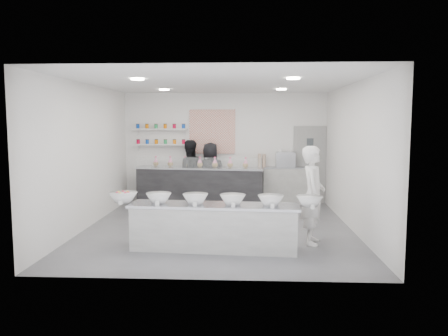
% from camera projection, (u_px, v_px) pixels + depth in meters
% --- Properties ---
extents(floor, '(6.00, 6.00, 0.00)m').
position_uv_depth(floor, '(218.00, 228.00, 9.12)').
color(floor, '#515156').
rests_on(floor, ground).
extents(ceiling, '(6.00, 6.00, 0.00)m').
position_uv_depth(ceiling, '(218.00, 83.00, 8.81)').
color(ceiling, white).
rests_on(ceiling, floor).
extents(back_wall, '(5.50, 0.00, 5.50)m').
position_uv_depth(back_wall, '(225.00, 148.00, 11.94)').
color(back_wall, white).
rests_on(back_wall, floor).
extents(left_wall, '(0.00, 6.00, 6.00)m').
position_uv_depth(left_wall, '(87.00, 156.00, 9.10)').
color(left_wall, white).
rests_on(left_wall, floor).
extents(right_wall, '(0.00, 6.00, 6.00)m').
position_uv_depth(right_wall, '(354.00, 157.00, 8.83)').
color(right_wall, white).
rests_on(right_wall, floor).
extents(back_door, '(0.88, 0.04, 2.10)m').
position_uv_depth(back_door, '(309.00, 165.00, 11.85)').
color(back_door, gray).
rests_on(back_door, floor).
extents(pattern_panel, '(1.25, 0.03, 1.20)m').
position_uv_depth(pattern_panel, '(212.00, 132.00, 11.89)').
color(pattern_panel, '#D15C43').
rests_on(pattern_panel, back_wall).
extents(jar_shelf_lower, '(1.45, 0.22, 0.04)m').
position_uv_depth(jar_shelf_lower, '(161.00, 144.00, 11.92)').
color(jar_shelf_lower, silver).
rests_on(jar_shelf_lower, back_wall).
extents(jar_shelf_upper, '(1.45, 0.22, 0.04)m').
position_uv_depth(jar_shelf_upper, '(161.00, 129.00, 11.88)').
color(jar_shelf_upper, silver).
rests_on(jar_shelf_upper, back_wall).
extents(preserve_jars, '(1.45, 0.10, 0.56)m').
position_uv_depth(preserve_jars, '(161.00, 134.00, 11.87)').
color(preserve_jars, red).
rests_on(preserve_jars, jar_shelf_lower).
extents(downlight_0, '(0.24, 0.24, 0.02)m').
position_uv_depth(downlight_0, '(138.00, 79.00, 7.88)').
color(downlight_0, white).
rests_on(downlight_0, ceiling).
extents(downlight_1, '(0.24, 0.24, 0.02)m').
position_uv_depth(downlight_1, '(293.00, 79.00, 7.75)').
color(downlight_1, white).
rests_on(downlight_1, ceiling).
extents(downlight_2, '(0.24, 0.24, 0.02)m').
position_uv_depth(downlight_2, '(164.00, 90.00, 10.47)').
color(downlight_2, white).
rests_on(downlight_2, ceiling).
extents(downlight_3, '(0.24, 0.24, 0.02)m').
position_uv_depth(downlight_3, '(281.00, 89.00, 10.33)').
color(downlight_3, white).
rests_on(downlight_3, ceiling).
extents(prep_counter, '(2.97, 0.87, 0.80)m').
position_uv_depth(prep_counter, '(214.00, 227.00, 7.56)').
color(prep_counter, '#9D9E99').
rests_on(prep_counter, floor).
extents(back_bar, '(3.39, 1.00, 1.04)m').
position_uv_depth(back_bar, '(200.00, 187.00, 11.45)').
color(back_bar, black).
rests_on(back_bar, floor).
extents(sneeze_guard, '(3.28, 0.40, 0.28)m').
position_uv_depth(sneeze_guard, '(197.00, 163.00, 11.10)').
color(sneeze_guard, white).
rests_on(sneeze_guard, back_bar).
extents(espresso_ledge, '(1.36, 0.43, 1.01)m').
position_uv_depth(espresso_ledge, '(282.00, 186.00, 11.75)').
color(espresso_ledge, '#9D9E99').
rests_on(espresso_ledge, floor).
extents(espresso_machine, '(0.51, 0.35, 0.39)m').
position_uv_depth(espresso_machine, '(285.00, 160.00, 11.68)').
color(espresso_machine, '#93969E').
rests_on(espresso_machine, espresso_ledge).
extents(cup_stacks, '(0.25, 0.24, 0.34)m').
position_uv_depth(cup_stacks, '(262.00, 161.00, 11.71)').
color(cup_stacks, '#9D7C6A').
rests_on(cup_stacks, espresso_ledge).
extents(prep_bowls, '(3.72, 0.80, 0.18)m').
position_uv_depth(prep_bowls, '(214.00, 199.00, 7.51)').
color(prep_bowls, white).
rests_on(prep_bowls, prep_counter).
extents(label_cards, '(3.31, 0.04, 0.07)m').
position_uv_depth(label_cards, '(214.00, 208.00, 6.98)').
color(label_cards, white).
rests_on(label_cards, prep_counter).
extents(cookie_bags, '(2.55, 0.45, 0.27)m').
position_uv_depth(cookie_bags, '(200.00, 162.00, 11.39)').
color(cookie_bags, pink).
rests_on(cookie_bags, back_bar).
extents(woman_prep, '(0.53, 0.71, 1.79)m').
position_uv_depth(woman_prep, '(313.00, 195.00, 7.90)').
color(woman_prep, white).
rests_on(woman_prep, floor).
extents(staff_left, '(0.96, 0.82, 1.74)m').
position_uv_depth(staff_left, '(189.00, 172.00, 11.68)').
color(staff_left, black).
rests_on(staff_left, floor).
extents(staff_right, '(0.89, 0.65, 1.67)m').
position_uv_depth(staff_right, '(211.00, 174.00, 11.66)').
color(staff_right, black).
rests_on(staff_right, floor).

